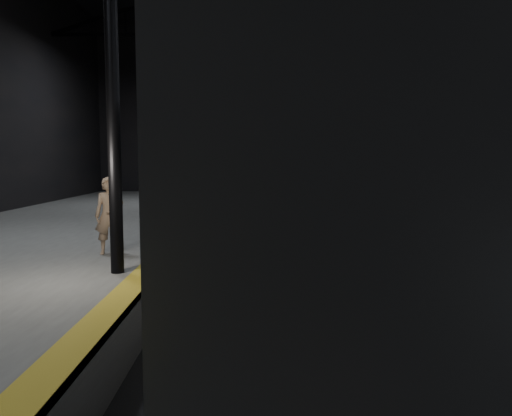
{
  "coord_description": "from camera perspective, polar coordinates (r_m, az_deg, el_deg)",
  "views": [
    {
      "loc": [
        -1.08,
        -13.83,
        3.25
      ],
      "look_at": [
        -1.01,
        -0.93,
        2.0
      ],
      "focal_mm": 35.0,
      "sensor_mm": 36.0,
      "label": 1
    }
  ],
  "objects": [
    {
      "name": "ground",
      "position": [
        14.25,
        4.07,
        -7.67
      ],
      "size": [
        44.0,
        44.0,
        0.0
      ],
      "primitive_type": "plane",
      "color": "black",
      "rests_on": "ground"
    },
    {
      "name": "platform_left",
      "position": [
        15.49,
        -24.9,
        -5.21
      ],
      "size": [
        9.0,
        43.8,
        1.0
      ],
      "primitive_type": "cube",
      "color": "#4B4B49",
      "rests_on": "ground"
    },
    {
      "name": "tactile_strip",
      "position": [
        14.18,
        -9.14,
        -3.65
      ],
      "size": [
        0.5,
        43.8,
        0.01
      ],
      "primitive_type": "cube",
      "color": "olive",
      "rests_on": "platform_left"
    },
    {
      "name": "track",
      "position": [
        14.23,
        4.08,
        -7.4
      ],
      "size": [
        2.4,
        43.0,
        0.24
      ],
      "color": "#3F3328",
      "rests_on": "ground"
    },
    {
      "name": "train",
      "position": [
        12.97,
        4.48,
        5.4
      ],
      "size": [
        3.23,
        21.62,
        5.78
      ],
      "color": "#9DA0A5",
      "rests_on": "ground"
    },
    {
      "name": "woman",
      "position": [
        12.39,
        -16.41,
        -0.84
      ],
      "size": [
        0.74,
        0.55,
        1.85
      ],
      "primitive_type": "imported",
      "rotation": [
        0.0,
        0.0,
        0.17
      ],
      "color": "#927459",
      "rests_on": "platform_left"
    }
  ]
}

